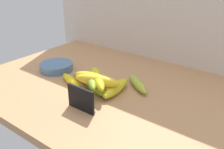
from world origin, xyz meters
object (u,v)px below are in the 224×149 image
object	(u,v)px
banana_1	(95,88)
banana_2	(90,80)
chalkboard_sign	(81,100)
banana_0	(137,84)
banana_6	(92,80)
banana_8	(98,79)
fruit_bowl	(57,67)
banana_7	(97,81)
banana_3	(116,88)
banana_4	(72,81)
banana_5	(95,78)

from	to	relation	value
banana_1	banana_2	distance (cm)	7.14
chalkboard_sign	banana_0	bearing A→B (deg)	76.12
banana_6	banana_8	size ratio (longest dim) A/B	0.79
fruit_bowl	banana_7	distance (cm)	30.02
banana_0	banana_1	world-z (taller)	same
banana_2	fruit_bowl	bearing A→B (deg)	176.03
fruit_bowl	banana_0	xyz separation A→B (cm)	(38.45, 7.48, 0.04)
banana_0	banana_7	bearing A→B (deg)	-124.99
banana_0	banana_8	world-z (taller)	banana_8
banana_1	banana_3	world-z (taller)	banana_3
banana_2	banana_4	world-z (taller)	banana_2
banana_2	banana_1	bearing A→B (deg)	-31.38
banana_2	banana_5	world-z (taller)	banana_5
banana_4	banana_8	xyz separation A→B (cm)	(11.61, 2.30, 3.72)
fruit_bowl	banana_8	size ratio (longest dim) A/B	0.74
chalkboard_sign	banana_8	bearing A→B (deg)	107.33
banana_4	banana_7	distance (cm)	13.36
banana_7	banana_8	bearing A→B (deg)	127.58
chalkboard_sign	banana_0	world-z (taller)	chalkboard_sign
banana_1	banana_8	size ratio (longest dim) A/B	0.85
banana_8	banana_2	bearing A→B (deg)	157.33
banana_2	banana_8	bearing A→B (deg)	-22.67
fruit_bowl	banana_7	world-z (taller)	banana_7
chalkboard_sign	banana_1	world-z (taller)	chalkboard_sign
chalkboard_sign	banana_7	bearing A→B (deg)	104.25
chalkboard_sign	banana_1	size ratio (longest dim) A/B	0.65
banana_7	banana_4	bearing A→B (deg)	-176.47
banana_1	banana_5	size ratio (longest dim) A/B	0.95
chalkboard_sign	banana_4	world-z (taller)	chalkboard_sign
banana_3	banana_5	world-z (taller)	banana_5
banana_3	banana_5	xyz separation A→B (cm)	(-7.14, -3.47, 3.38)
banana_2	banana_7	distance (cm)	9.35
banana_1	banana_8	bearing A→B (deg)	72.70
banana_5	chalkboard_sign	bearing A→B (deg)	-68.93
banana_3	fruit_bowl	bearing A→B (deg)	177.99
fruit_bowl	banana_0	size ratio (longest dim) A/B	0.90
banana_0	banana_6	distance (cm)	18.17
banana_8	banana_5	bearing A→B (deg)	-148.31
chalkboard_sign	banana_3	bearing A→B (deg)	82.51
banana_7	banana_8	world-z (taller)	banana_7
banana_0	banana_5	distance (cm)	16.93
chalkboard_sign	banana_5	world-z (taller)	chalkboard_sign
fruit_bowl	banana_3	world-z (taller)	banana_3
banana_1	banana_4	world-z (taller)	banana_1
banana_1	banana_6	xyz separation A→B (cm)	(-1.23, -0.60, 3.31)
banana_3	banana_8	distance (cm)	7.75
banana_2	banana_3	bearing A→B (deg)	1.32
banana_0	banana_7	size ratio (longest dim) A/B	0.92
banana_3	banana_6	xyz separation A→B (cm)	(-7.89, -4.62, 2.95)
banana_2	banana_6	bearing A→B (deg)	-41.59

